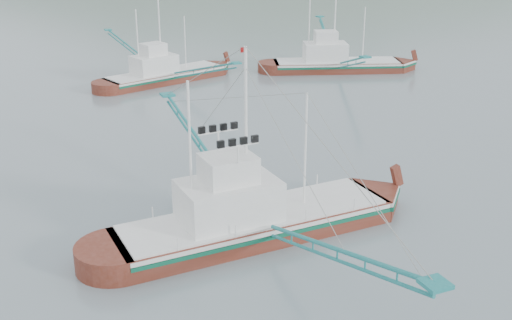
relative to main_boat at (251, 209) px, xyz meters
name	(u,v)px	position (x,y,z in m)	size (l,w,h in m)	color
ground	(298,246)	(2.01, -2.21, -1.75)	(1200.00, 1200.00, 0.00)	slate
main_boat	(251,209)	(0.00, 0.00, 0.00)	(16.81, 30.13, 12.19)	#5A1F13
bg_boat_right	(337,53)	(26.82, 35.67, 0.47)	(15.87, 26.94, 11.29)	#5A1F13
bg_boat_far	(164,65)	(6.07, 38.86, 0.25)	(14.82, 25.34, 10.51)	#5A1F13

